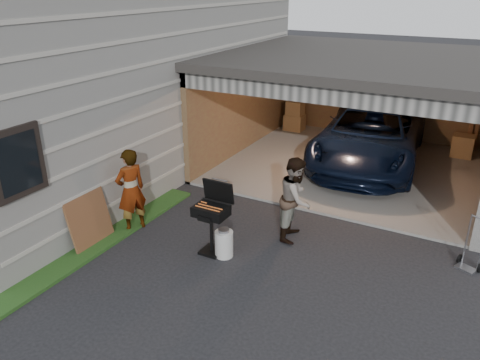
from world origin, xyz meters
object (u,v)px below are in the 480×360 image
Objects in this scene: propane_tank at (224,244)px; hand_truck at (470,259)px; minivan at (370,138)px; bbq_grill at (212,213)px; plywood_panel at (89,220)px; woman at (131,190)px; man at (296,199)px.

hand_truck reaches higher than propane_tank.
bbq_grill is (-1.33, -5.70, 0.04)m from minivan.
minivan is 5.52× the size of hand_truck.
plywood_panel is at bearing -160.74° from propane_tank.
minivan reaches higher than propane_tank.
plywood_panel is at bearing -122.90° from minivan.
bbq_grill is (1.82, 0.02, -0.05)m from woman.
propane_tank is (-1.08, -5.73, -0.50)m from minivan.
plywood_panel is at bearing 114.97° from man.
man is at bearing -98.33° from minivan.
bbq_grill reaches higher than propane_tank.
propane_tank is 2.52m from plywood_panel.
bbq_grill is (-1.08, -1.20, -0.02)m from man.
man reaches higher than hand_truck.
man reaches higher than minivan.
woman is 0.94m from plywood_panel.
plywood_panel is (-3.45, -6.56, -0.24)m from minivan.
propane_tank is (2.07, -0.01, -0.59)m from woman.
plywood_panel is (-2.37, -0.83, 0.26)m from propane_tank.
man is 1.59m from propane_tank.
man is 1.22× the size of bbq_grill.
plywood_panel is 6.72m from hand_truck.
minivan reaches higher than bbq_grill.
bbq_grill is 2.71× the size of propane_tank.
woman is 2.15m from propane_tank.
woman reaches higher than hand_truck.
minivan is at bearing 76.83° from bbq_grill.
plywood_panel is 1.06× the size of hand_truck.
propane_tank is 4.21m from hand_truck.
plywood_panel is (-0.30, -0.83, -0.32)m from woman.
bbq_grill is 2.30m from plywood_panel.
man reaches higher than bbq_grill.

